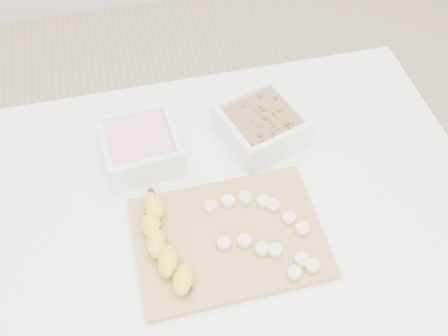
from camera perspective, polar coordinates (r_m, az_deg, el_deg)
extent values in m
plane|color=#C6AD89|center=(1.66, 0.25, -17.71)|extent=(3.50, 3.50, 0.00)
cube|color=white|center=(1.00, 0.39, -4.08)|extent=(1.00, 0.70, 0.04)
cylinder|color=white|center=(1.50, -19.13, -5.69)|extent=(0.05, 0.05, 0.71)
cylinder|color=white|center=(1.57, 13.59, 0.49)|extent=(0.05, 0.05, 0.71)
cube|color=white|center=(1.03, -9.43, 2.47)|extent=(0.16, 0.16, 0.07)
cube|color=pink|center=(1.03, -9.45, 2.57)|extent=(0.14, 0.14, 0.04)
cube|color=white|center=(1.05, 4.21, 4.88)|extent=(0.19, 0.19, 0.07)
cube|color=brown|center=(1.05, 4.22, 4.99)|extent=(0.16, 0.16, 0.04)
cube|color=tan|center=(0.93, 0.56, -7.96)|extent=(0.35, 0.25, 0.01)
cylinder|color=beige|center=(0.95, -1.52, -4.42)|extent=(0.02, 0.02, 0.01)
cylinder|color=beige|center=(0.95, 0.49, -3.84)|extent=(0.02, 0.02, 0.01)
cylinder|color=beige|center=(0.96, 2.45, -3.43)|extent=(0.02, 0.02, 0.01)
cylinder|color=beige|center=(0.96, 4.51, -3.83)|extent=(0.02, 0.02, 0.01)
cylinder|color=beige|center=(0.95, 5.61, -4.26)|extent=(0.02, 0.02, 0.01)
cylinder|color=beige|center=(0.94, 7.42, -5.68)|extent=(0.02, 0.02, 0.01)
cylinder|color=beige|center=(0.93, 8.90, -6.86)|extent=(0.02, 0.02, 0.01)
cylinder|color=beige|center=(0.91, -0.01, -8.58)|extent=(0.02, 0.02, 0.01)
cylinder|color=beige|center=(0.91, 2.38, -8.29)|extent=(0.02, 0.02, 0.01)
cylinder|color=beige|center=(0.90, 4.36, -9.20)|extent=(0.02, 0.02, 0.01)
cylinder|color=beige|center=(0.90, 5.82, -9.33)|extent=(0.02, 0.02, 0.01)
cylinder|color=beige|center=(0.90, 8.85, -10.32)|extent=(0.02, 0.02, 0.01)
cylinder|color=beige|center=(0.90, 10.07, -10.90)|extent=(0.02, 0.02, 0.01)
cylinder|color=beige|center=(0.89, 8.05, -11.77)|extent=(0.02, 0.02, 0.01)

